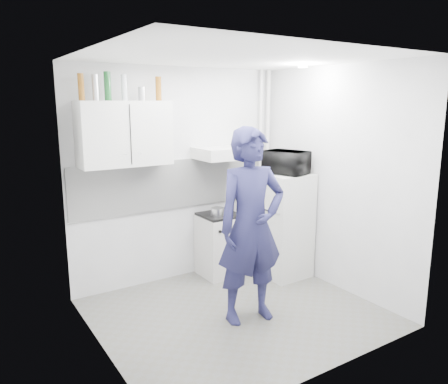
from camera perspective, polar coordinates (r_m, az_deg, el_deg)
floor at (r=4.79m, az=1.66°, el=-15.48°), size 2.80×2.80×0.00m
ceiling at (r=4.28m, az=1.87°, el=17.21°), size 2.80×2.80×0.00m
wall_back at (r=5.41m, az=-5.77°, el=2.19°), size 2.80×0.00×2.80m
wall_left at (r=3.76m, az=-16.12°, el=-2.42°), size 0.00×2.60×2.60m
wall_right at (r=5.26m, az=14.42°, el=1.61°), size 0.00×2.60×2.60m
person at (r=4.34m, az=3.57°, el=-4.48°), size 0.78×0.57×1.96m
stove at (r=5.62m, az=-0.59°, el=-6.98°), size 0.48×0.48×0.77m
fridge at (r=5.58m, az=7.92°, el=-4.33°), size 0.56×0.56×1.32m
stove_top at (r=5.51m, az=-0.59°, el=-3.02°), size 0.46×0.46×0.03m
saucepan at (r=5.45m, az=-0.85°, el=-2.53°), size 0.17×0.17×0.09m
microwave at (r=5.41m, az=8.15°, el=3.86°), size 0.59×0.48×0.28m
bottle_a at (r=4.75m, az=-18.17°, el=12.90°), size 0.06×0.06×0.27m
bottle_b at (r=4.79m, az=-16.44°, el=12.95°), size 0.07×0.07×0.26m
bottle_c at (r=4.83m, az=-14.97°, el=13.21°), size 0.07×0.07×0.30m
bottle_d at (r=4.89m, az=-12.91°, el=13.16°), size 0.06×0.06×0.27m
canister_b at (r=4.96m, az=-10.70°, el=12.48°), size 0.08×0.08×0.15m
bottle_e at (r=5.04m, az=-8.56°, el=13.20°), size 0.07×0.07×0.26m
upper_cabinet at (r=4.89m, az=-12.86°, el=7.44°), size 1.00×0.35×0.70m
range_hood at (r=5.38m, az=-0.32°, el=5.09°), size 0.60×0.50×0.14m
backsplash at (r=5.42m, az=-5.67°, el=1.12°), size 2.74×0.03×0.60m
pipe_a at (r=6.04m, az=5.64°, el=3.18°), size 0.05×0.05×2.60m
pipe_b at (r=5.97m, az=4.73°, el=3.09°), size 0.04×0.04×2.60m
ceiling_spot_fixture at (r=5.06m, az=10.24°, el=15.84°), size 0.10×0.10×0.02m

